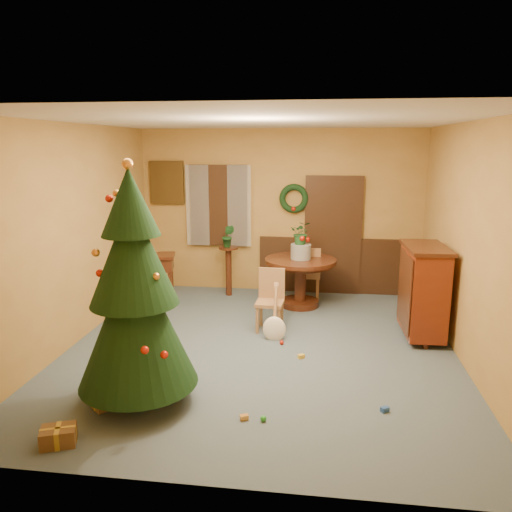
% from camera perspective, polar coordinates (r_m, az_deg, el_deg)
% --- Properties ---
extents(room_envelope, '(5.50, 5.50, 5.50)m').
position_cam_1_polar(room_envelope, '(8.94, 4.01, 2.88)').
color(room_envelope, '#3A4A54').
rests_on(room_envelope, ground).
extents(dining_table, '(1.17, 1.17, 0.80)m').
position_cam_1_polar(dining_table, '(8.21, 5.10, -1.96)').
color(dining_table, black).
rests_on(dining_table, floor).
extents(urn, '(0.33, 0.33, 0.24)m').
position_cam_1_polar(urn, '(8.13, 5.14, 0.51)').
color(urn, slate).
rests_on(urn, dining_table).
extents(centerpiece_plant, '(0.34, 0.29, 0.38)m').
position_cam_1_polar(centerpiece_plant, '(8.07, 5.19, 2.66)').
color(centerpiece_plant, '#1E4C23').
rests_on(centerpiece_plant, urn).
extents(chair_near, '(0.40, 0.40, 0.88)m').
position_cam_1_polar(chair_near, '(7.20, 1.68, -4.73)').
color(chair_near, brown).
rests_on(chair_near, floor).
extents(chair_far, '(0.41, 0.41, 0.94)m').
position_cam_1_polar(chair_far, '(8.52, 5.99, -1.84)').
color(chair_far, brown).
rests_on(chair_far, floor).
extents(guitar, '(0.43, 0.55, 0.73)m').
position_cam_1_polar(guitar, '(6.83, 2.12, -6.61)').
color(guitar, white).
rests_on(guitar, floor).
extents(plant_stand, '(0.34, 0.34, 0.87)m').
position_cam_1_polar(plant_stand, '(8.79, -3.15, -1.07)').
color(plant_stand, black).
rests_on(plant_stand, floor).
extents(stand_plant, '(0.22, 0.18, 0.39)m').
position_cam_1_polar(stand_plant, '(8.68, -3.19, 2.31)').
color(stand_plant, '#19471E').
rests_on(stand_plant, plant_stand).
extents(christmas_tree, '(1.21, 1.21, 2.50)m').
position_cam_1_polar(christmas_tree, '(5.10, -13.71, -4.09)').
color(christmas_tree, '#382111').
rests_on(christmas_tree, floor).
extents(writing_desk, '(1.01, 0.65, 0.83)m').
position_cam_1_polar(writing_desk, '(8.58, -12.39, -1.17)').
color(writing_desk, black).
rests_on(writing_desk, floor).
extents(sideboard, '(0.57, 1.03, 1.30)m').
position_cam_1_polar(sideboard, '(7.19, 18.58, -3.61)').
color(sideboard, '#4E1609').
rests_on(sideboard, floor).
extents(gift_a, '(0.36, 0.31, 0.16)m').
position_cam_1_polar(gift_a, '(5.04, -21.65, -18.59)').
color(gift_a, brown).
rests_on(gift_a, floor).
extents(gift_b, '(0.21, 0.21, 0.21)m').
position_cam_1_polar(gift_b, '(5.55, -14.50, -14.81)').
color(gift_b, maroon).
rests_on(gift_b, floor).
extents(gift_c, '(0.32, 0.34, 0.15)m').
position_cam_1_polar(gift_c, '(5.51, -16.66, -15.46)').
color(gift_c, brown).
rests_on(gift_c, floor).
extents(gift_d, '(0.41, 0.31, 0.14)m').
position_cam_1_polar(gift_d, '(5.80, -11.13, -13.77)').
color(gift_d, maroon).
rests_on(gift_d, floor).
extents(toy_a, '(0.09, 0.09, 0.05)m').
position_cam_1_polar(toy_a, '(5.39, 14.50, -16.61)').
color(toy_a, '#224994').
rests_on(toy_a, floor).
extents(toy_b, '(0.06, 0.06, 0.06)m').
position_cam_1_polar(toy_b, '(5.07, 0.84, -18.08)').
color(toy_b, green).
rests_on(toy_b, floor).
extents(toy_c, '(0.09, 0.09, 0.05)m').
position_cam_1_polar(toy_c, '(6.40, 5.18, -11.36)').
color(toy_c, gold).
rests_on(toy_c, floor).
extents(toy_d, '(0.06, 0.06, 0.06)m').
position_cam_1_polar(toy_d, '(6.79, 2.95, -9.85)').
color(toy_d, red).
rests_on(toy_d, floor).
extents(toy_e, '(0.09, 0.08, 0.05)m').
position_cam_1_polar(toy_e, '(5.10, -1.36, -17.95)').
color(toy_e, orange).
rests_on(toy_e, floor).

